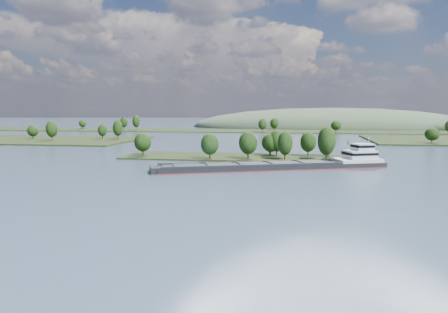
# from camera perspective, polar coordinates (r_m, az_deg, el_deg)

# --- Properties ---
(ground) EXTENTS (1800.00, 1800.00, 0.00)m
(ground) POSITION_cam_1_polar(r_m,az_deg,el_deg) (129.16, -1.57, -3.11)
(ground) COLOR #394962
(ground) RESTS_ON ground
(tree_island) EXTENTS (100.00, 30.52, 14.66)m
(tree_island) POSITION_cam_1_polar(r_m,az_deg,el_deg) (185.66, 3.72, 0.92)
(tree_island) COLOR black
(tree_island) RESTS_ON ground
(back_shoreline) EXTENTS (900.00, 60.00, 15.56)m
(back_shoreline) POSITION_cam_1_polar(r_m,az_deg,el_deg) (405.40, 7.65, 3.35)
(back_shoreline) COLOR black
(back_shoreline) RESTS_ON ground
(hill_west) EXTENTS (320.00, 160.00, 44.00)m
(hill_west) POSITION_cam_1_polar(r_m,az_deg,el_deg) (506.48, 13.86, 3.72)
(hill_west) COLOR #384B33
(hill_west) RESTS_ON ground
(cargo_barge) EXTENTS (81.74, 41.13, 11.40)m
(cargo_barge) POSITION_cam_1_polar(r_m,az_deg,el_deg) (156.01, 8.37, -1.01)
(cargo_barge) COLOR black
(cargo_barge) RESTS_ON ground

